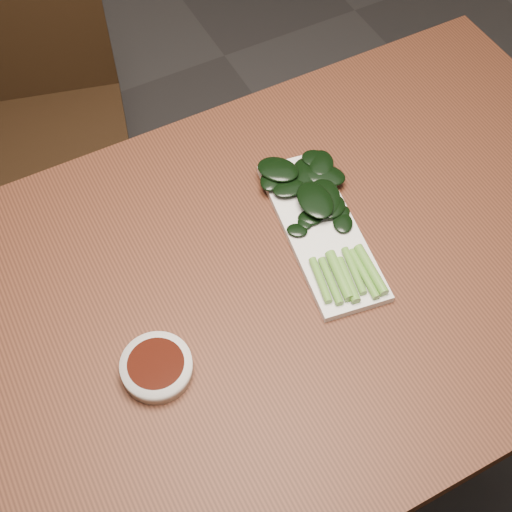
% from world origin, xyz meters
% --- Properties ---
extents(ground, '(6.00, 6.00, 0.00)m').
position_xyz_m(ground, '(0.00, 0.00, 0.00)').
color(ground, '#312E2E').
rests_on(ground, ground).
extents(table, '(1.40, 0.80, 0.75)m').
position_xyz_m(table, '(0.00, 0.00, 0.68)').
color(table, '#482314').
rests_on(table, ground).
extents(chair_far, '(0.50, 0.50, 0.89)m').
position_xyz_m(chair_far, '(-0.18, 0.84, 0.49)').
color(chair_far, black).
rests_on(chair_far, ground).
extents(sauce_bowl, '(0.11, 0.11, 0.03)m').
position_xyz_m(sauce_bowl, '(-0.21, -0.06, 0.77)').
color(sauce_bowl, silver).
rests_on(sauce_bowl, table).
extents(serving_plate, '(0.17, 0.34, 0.01)m').
position_xyz_m(serving_plate, '(0.13, 0.05, 0.76)').
color(serving_plate, silver).
rests_on(serving_plate, table).
extents(gai_lan, '(0.18, 0.34, 0.02)m').
position_xyz_m(gai_lan, '(0.15, 0.08, 0.77)').
color(gai_lan, '#5B9232').
rests_on(gai_lan, serving_plate).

